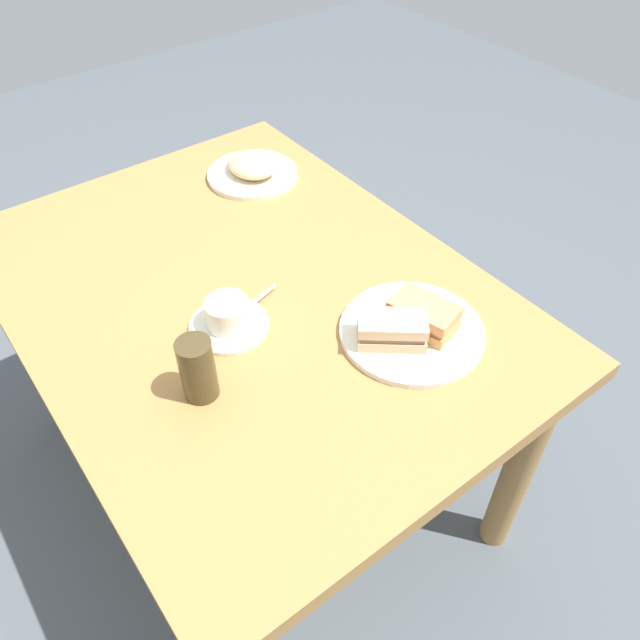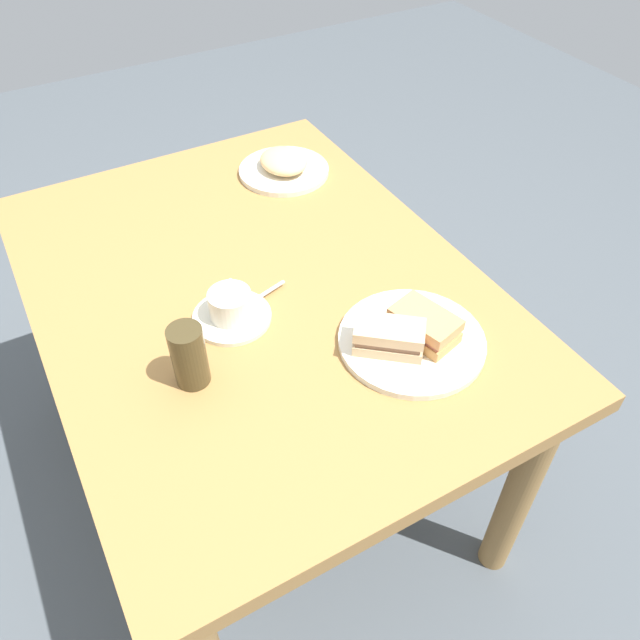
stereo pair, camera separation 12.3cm
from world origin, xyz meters
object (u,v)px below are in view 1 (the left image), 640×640
Objects in this scene: sandwich_plate at (412,332)px; sandwich_back at (392,330)px; coffee_saucer at (229,326)px; coffee_cup at (227,312)px; dining_table at (250,322)px; drinking_glass at (198,369)px; side_plate at (253,174)px; spoon at (255,302)px; sandwich_front at (424,315)px.

sandwich_plate is 1.98× the size of sandwich_back.
coffee_saucer is 0.04m from coffee_cup.
dining_table is 0.33m from drinking_glass.
coffee_cup reaches higher than dining_table.
dining_table is 0.46m from side_plate.
sandwich_plate is 0.33m from spoon.
drinking_glass reaches higher than sandwich_plate.
coffee_cup is at bearing 142.38° from side_plate.
coffee_cup is at bearing 51.41° from sandwich_front.
drinking_glass is at bearing 131.88° from coffee_saucer.
sandwich_front reaches higher than dining_table.
sandwich_front is (-0.00, -0.02, 0.04)m from sandwich_plate.
sandwich_front reaches higher than spoon.
sandwich_plate reaches higher than coffee_saucer.
sandwich_back is 0.32m from coffee_cup.
sandwich_front is 0.90× the size of coffee_saucer.
sandwich_plate is 2.00× the size of sandwich_front.
dining_table is 0.38m from sandwich_plate.
drinking_glass is at bearing 73.71° from sandwich_front.
coffee_saucer is (-0.08, 0.09, 0.11)m from dining_table.
coffee_cup is (0.24, 0.28, 0.03)m from sandwich_plate.
coffee_cup is 1.12× the size of spoon.
drinking_glass reaches higher than dining_table.
sandwich_back reaches higher than sandwich_front.
sandwich_plate is 0.43m from drinking_glass.
side_plate is (0.37, -0.26, 0.11)m from dining_table.
sandwich_plate and side_plate have the same top height.
coffee_cup reaches higher than side_plate.
drinking_glass reaches higher than spoon.
sandwich_front is at bearing -94.48° from sandwich_back.
spoon is (0.26, 0.20, 0.01)m from sandwich_plate.
spoon is at bearing 30.27° from sandwich_back.
dining_table is at bearing -48.20° from drinking_glass.
coffee_cup is (-0.08, 0.09, 0.14)m from dining_table.
drinking_glass is at bearing 139.99° from side_plate.
side_plate is at bearing -3.64° from sandwich_front.
sandwich_back is (-0.31, -0.13, 0.14)m from dining_table.
side_plate is at bearing -10.08° from sandwich_back.
coffee_saucer is at bearing 106.14° from spoon.
sandwich_plate is 0.07m from sandwich_back.
sandwich_plate reaches higher than dining_table.
sandwich_back is at bearing -108.75° from drinking_glass.
coffee_saucer is at bearing 131.69° from dining_table.
spoon is at bearing 166.64° from dining_table.
spoon is (-0.06, 0.01, 0.11)m from dining_table.
spoon is (0.02, -0.07, -0.03)m from coffee_cup.
dining_table is at bearing -48.31° from coffee_saucer.
side_plate is (0.45, -0.34, -0.03)m from coffee_cup.
side_plate is at bearing -34.74° from dining_table.
sandwich_plate is 0.36m from coffee_saucer.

